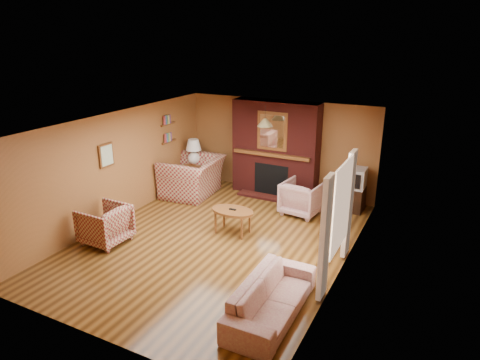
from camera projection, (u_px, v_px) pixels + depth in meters
The scene contains 20 objects.
floor at pixel (217, 241), 8.62m from camera, with size 6.50×6.50×0.00m, color #3F240D.
ceiling at pixel (215, 123), 7.83m from camera, with size 6.50×6.50×0.00m, color white.
wall_back at pixel (279, 146), 10.96m from camera, with size 6.50×6.50×0.00m, color #9B5B30.
wall_front at pixel (90, 261), 5.49m from camera, with size 6.50×6.50×0.00m, color #9B5B30.
wall_left at pixel (117, 167), 9.30m from camera, with size 6.50×6.50×0.00m, color #9B5B30.
wall_right at pixel (345, 208), 7.16m from camera, with size 6.50×6.50×0.00m, color #9B5B30.
fireplace at pixel (275, 150), 10.75m from camera, with size 2.20×0.82×2.40m.
window_right at pixel (339, 216), 7.04m from camera, with size 0.10×1.85×2.00m.
bookshelf at pixel (169, 129), 10.72m from camera, with size 0.09×0.55×0.71m.
botanical_print at pixel (106, 155), 8.92m from camera, with size 0.05×0.40×0.50m.
pendant_light at pixel (265, 122), 9.90m from camera, with size 0.36×0.36×0.48m.
plaid_loveseat at pixel (192, 177), 10.92m from camera, with size 1.49×1.30×0.97m, color maroon.
plaid_armchair at pixel (105, 224), 8.45m from camera, with size 0.82×0.85×0.77m, color maroon.
floral_sofa at pixel (272, 298), 6.30m from camera, with size 1.96×0.77×0.57m, color #B4A98C.
floral_armchair at pixel (302, 198), 9.80m from camera, with size 0.82×0.85×0.77m, color #B4A98C.
coffee_table at pixel (233, 213), 8.81m from camera, with size 0.91×0.57×0.54m.
side_table at pixel (195, 176), 11.48m from camera, with size 0.49×0.49×0.65m, color brown.
table_lamp at pixel (194, 150), 11.25m from camera, with size 0.41×0.41×0.68m.
tv_stand at pixel (352, 199), 10.01m from camera, with size 0.52×0.48×0.57m, color black.
crt_tv at pixel (354, 178), 9.83m from camera, with size 0.52×0.52×0.47m.
Camera 1 is at (3.92, -6.69, 4.00)m, focal length 32.00 mm.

